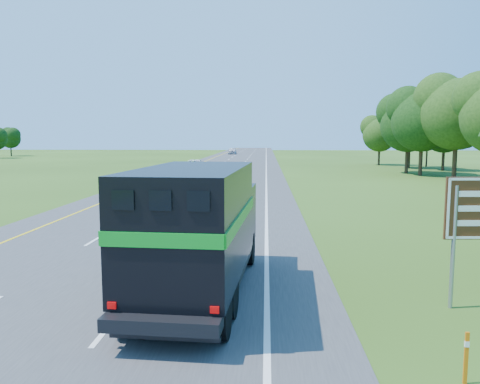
{
  "coord_description": "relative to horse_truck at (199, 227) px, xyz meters",
  "views": [
    {
      "loc": [
        5.45,
        -8.6,
        4.42
      ],
      "look_at": [
        4.22,
        13.66,
        1.79
      ],
      "focal_mm": 35.0,
      "sensor_mm": 36.0,
      "label": 1
    }
  ],
  "objects": [
    {
      "name": "delineator",
      "position": [
        5.44,
        -4.38,
        -1.44
      ],
      "size": [
        0.08,
        0.04,
        0.97
      ],
      "color": "orange",
      "rests_on": "ground"
    },
    {
      "name": "far_car",
      "position": [
        -6.75,
        106.62,
        -1.09
      ],
      "size": [
        1.98,
        4.9,
        1.67
      ],
      "primitive_type": "imported",
      "rotation": [
        0.0,
        0.0,
        -0.0
      ],
      "color": "silver",
      "rests_on": "road"
    },
    {
      "name": "white_suv",
      "position": [
        -7.07,
        45.14,
        -1.15
      ],
      "size": [
        2.63,
        5.58,
        1.54
      ],
      "primitive_type": "imported",
      "rotation": [
        0.0,
        0.0,
        0.01
      ],
      "color": "white",
      "rests_on": "road"
    },
    {
      "name": "road",
      "position": [
        -3.61,
        46.05,
        -1.94
      ],
      "size": [
        15.0,
        260.0,
        0.04
      ],
      "primitive_type": "cube",
      "color": "#38383A",
      "rests_on": "ground"
    },
    {
      "name": "lane_markings",
      "position": [
        -3.61,
        46.05,
        -1.92
      ],
      "size": [
        11.15,
        260.0,
        0.01
      ],
      "color": "yellow",
      "rests_on": "road"
    },
    {
      "name": "horse_truck",
      "position": [
        0.0,
        0.0,
        0.0
      ],
      "size": [
        3.01,
        8.26,
        3.6
      ],
      "rotation": [
        0.0,
        0.0,
        -0.06
      ],
      "color": "black",
      "rests_on": "road"
    }
  ]
}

